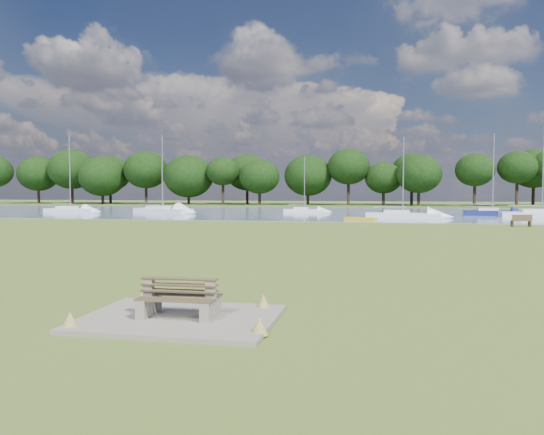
% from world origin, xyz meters
% --- Properties ---
extents(ground, '(220.00, 220.00, 0.00)m').
position_xyz_m(ground, '(0.00, 0.00, 0.00)').
color(ground, olive).
extents(river, '(220.00, 40.00, 0.10)m').
position_xyz_m(river, '(0.00, 42.00, 0.00)').
color(river, slate).
rests_on(river, ground).
extents(far_bank, '(220.00, 20.00, 0.40)m').
position_xyz_m(far_bank, '(0.00, 72.00, 0.00)').
color(far_bank, '#4C6626').
rests_on(far_bank, ground).
extents(concrete_pad, '(4.20, 3.20, 0.10)m').
position_xyz_m(concrete_pad, '(0.00, -14.00, 0.05)').
color(concrete_pad, gray).
rests_on(concrete_pad, ground).
extents(bench_pair, '(1.73, 1.04, 0.92)m').
position_xyz_m(bench_pair, '(0.00, -14.00, 0.47)').
color(bench_pair, gray).
rests_on(bench_pair, concrete_pad).
extents(riverbank_bench, '(1.60, 0.71, 0.96)m').
position_xyz_m(riverbank_bench, '(15.15, 19.12, 0.48)').
color(riverbank_bench, brown).
rests_on(riverbank_bench, ground).
extents(kayak, '(3.08, 1.91, 0.31)m').
position_xyz_m(kayak, '(2.66, 24.00, 0.20)').
color(kayak, yellow).
rests_on(kayak, river).
extents(tree_line, '(131.47, 8.41, 10.18)m').
position_xyz_m(tree_line, '(-4.55, 68.00, 6.05)').
color(tree_line, black).
rests_on(tree_line, far_bank).
extents(sailboat_0, '(8.36, 5.18, 9.45)m').
position_xyz_m(sailboat_0, '(-21.63, 35.80, 0.56)').
color(sailboat_0, silver).
rests_on(sailboat_0, river).
extents(sailboat_1, '(7.38, 2.50, 8.09)m').
position_xyz_m(sailboat_1, '(6.58, 29.86, 0.50)').
color(sailboat_1, silver).
rests_on(sailboat_1, river).
extents(sailboat_3, '(6.87, 2.72, 9.49)m').
position_xyz_m(sailboat_3, '(-33.02, 34.09, 0.55)').
color(sailboat_3, silver).
rests_on(sailboat_3, river).
extents(sailboat_4, '(5.09, 1.48, 6.87)m').
position_xyz_m(sailboat_4, '(-4.76, 39.90, 0.46)').
color(sailboat_4, silver).
rests_on(sailboat_4, river).
extents(sailboat_5, '(4.88, 2.37, 6.56)m').
position_xyz_m(sailboat_5, '(-21.69, 35.84, 0.45)').
color(sailboat_5, navy).
rests_on(sailboat_5, river).
extents(sailboat_6, '(6.05, 2.09, 8.93)m').
position_xyz_m(sailboat_6, '(16.41, 36.51, 0.58)').
color(sailboat_6, navy).
rests_on(sailboat_6, river).
extents(sailboat_7, '(8.03, 2.47, 11.11)m').
position_xyz_m(sailboat_7, '(20.54, 33.45, 0.58)').
color(sailboat_7, silver).
rests_on(sailboat_7, river).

